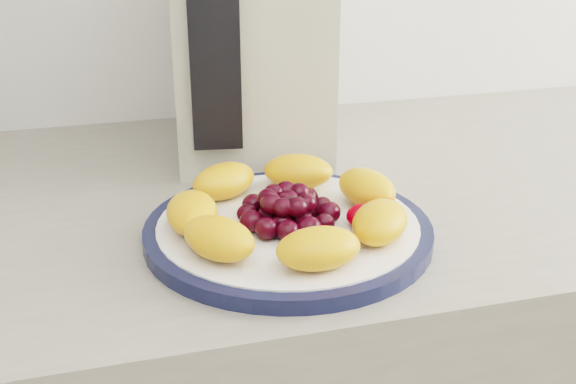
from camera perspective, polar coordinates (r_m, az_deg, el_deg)
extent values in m
cylinder|color=#121837|center=(0.72, 0.00, -3.10)|extent=(0.29, 0.29, 0.01)
cylinder|color=white|center=(0.72, 0.00, -3.03)|extent=(0.26, 0.26, 0.02)
cube|color=#BDB9A3|center=(0.94, -3.06, 13.15)|extent=(0.23, 0.29, 0.33)
cube|color=black|center=(0.81, -5.84, 11.70)|extent=(0.06, 0.03, 0.24)
ellipsoid|color=orange|center=(0.76, 6.25, 0.32)|extent=(0.07, 0.09, 0.04)
ellipsoid|color=orange|center=(0.79, 0.82, 1.67)|extent=(0.09, 0.07, 0.04)
ellipsoid|color=orange|center=(0.77, -5.09, 0.87)|extent=(0.09, 0.08, 0.04)
ellipsoid|color=orange|center=(0.70, -7.58, -1.63)|extent=(0.06, 0.08, 0.04)
ellipsoid|color=orange|center=(0.65, -5.48, -3.66)|extent=(0.08, 0.09, 0.04)
ellipsoid|color=orange|center=(0.63, 2.41, -4.48)|extent=(0.08, 0.05, 0.04)
ellipsoid|color=orange|center=(0.68, 7.29, -2.36)|extent=(0.09, 0.09, 0.04)
ellipsoid|color=black|center=(0.71, 0.00, -1.74)|extent=(0.02, 0.02, 0.02)
ellipsoid|color=black|center=(0.72, 1.60, -1.54)|extent=(0.02, 0.02, 0.02)
ellipsoid|color=black|center=(0.73, 0.41, -1.06)|extent=(0.02, 0.02, 0.02)
ellipsoid|color=black|center=(0.73, -1.17, -1.26)|extent=(0.02, 0.02, 0.02)
ellipsoid|color=black|center=(0.71, -1.62, -1.89)|extent=(0.02, 0.02, 0.02)
ellipsoid|color=black|center=(0.69, -0.43, -2.42)|extent=(0.02, 0.02, 0.02)
ellipsoid|color=black|center=(0.70, 1.21, -2.24)|extent=(0.02, 0.02, 0.02)
ellipsoid|color=black|center=(0.73, 2.73, -1.08)|extent=(0.02, 0.02, 0.02)
ellipsoid|color=black|center=(0.74, 1.54, -0.49)|extent=(0.02, 0.02, 0.02)
ellipsoid|color=black|center=(0.75, -0.02, -0.36)|extent=(0.02, 0.02, 0.02)
ellipsoid|color=black|center=(0.74, -1.57, -0.60)|extent=(0.02, 0.02, 0.02)
ellipsoid|color=black|center=(0.73, -2.75, -0.98)|extent=(0.02, 0.02, 0.02)
ellipsoid|color=black|center=(0.71, -3.25, -1.73)|extent=(0.02, 0.02, 0.02)
ellipsoid|color=black|center=(0.69, -2.88, -2.33)|extent=(0.02, 0.02, 0.02)
ellipsoid|color=black|center=(0.68, -1.68, -2.90)|extent=(0.02, 0.02, 0.02)
ellipsoid|color=black|center=(0.68, 0.02, -3.11)|extent=(0.02, 0.02, 0.02)
ellipsoid|color=black|center=(0.68, 1.72, -2.86)|extent=(0.02, 0.02, 0.02)
ellipsoid|color=black|center=(0.70, 2.90, -2.46)|extent=(0.02, 0.02, 0.02)
ellipsoid|color=black|center=(0.71, 3.25, -1.61)|extent=(0.02, 0.02, 0.02)
ellipsoid|color=black|center=(0.71, 0.00, -0.60)|extent=(0.02, 0.02, 0.02)
ellipsoid|color=black|center=(0.72, 0.89, -0.07)|extent=(0.02, 0.02, 0.02)
ellipsoid|color=black|center=(0.72, -0.15, 0.04)|extent=(0.02, 0.02, 0.02)
ellipsoid|color=black|center=(0.72, -1.11, -0.15)|extent=(0.02, 0.02, 0.02)
ellipsoid|color=black|center=(0.71, -1.59, -0.54)|extent=(0.02, 0.02, 0.02)
ellipsoid|color=black|center=(0.70, -1.32, -0.96)|extent=(0.02, 0.02, 0.02)
ellipsoid|color=black|center=(0.69, -0.41, -1.24)|extent=(0.02, 0.02, 0.02)
ellipsoid|color=black|center=(0.69, 0.70, -1.18)|extent=(0.02, 0.02, 0.02)
ellipsoid|color=black|center=(0.70, 1.46, -0.88)|extent=(0.02, 0.02, 0.02)
ellipsoid|color=red|center=(0.71, 5.78, -1.87)|extent=(0.03, 0.03, 0.02)
ellipsoid|color=red|center=(0.72, 7.72, -1.39)|extent=(0.04, 0.04, 0.02)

